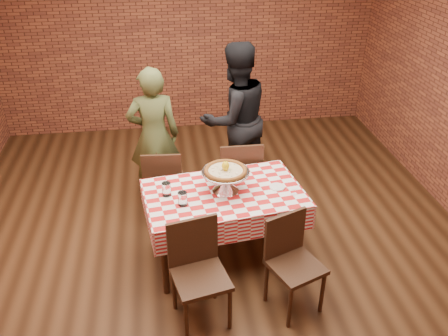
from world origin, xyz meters
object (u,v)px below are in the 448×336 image
(table, at_px, (224,225))
(pizza_stand, at_px, (226,181))
(chair_near_right, at_px, (296,268))
(chair_far_left, at_px, (164,183))
(diner_black, at_px, (235,119))
(water_glass_right, at_px, (167,189))
(chair_far_right, at_px, (238,175))
(pizza, at_px, (226,171))
(water_glass_left, at_px, (183,199))
(diner_olive, at_px, (154,136))
(condiment_caddy, at_px, (221,171))
(chair_near_left, at_px, (201,278))

(table, relative_size, pizza_stand, 3.19)
(chair_near_right, height_order, chair_far_left, chair_far_left)
(table, height_order, diner_black, diner_black)
(pizza_stand, distance_m, chair_far_left, 1.01)
(water_glass_right, height_order, chair_far_left, same)
(chair_far_right, distance_m, diner_black, 0.71)
(table, bearing_deg, pizza, 62.18)
(chair_near_right, bearing_deg, diner_black, 73.21)
(water_glass_left, height_order, chair_far_right, chair_far_right)
(pizza_stand, xyz_separation_m, diner_olive, (-0.65, 1.16, -0.05))
(condiment_caddy, xyz_separation_m, chair_near_right, (0.50, -1.03, -0.39))
(table, distance_m, water_glass_right, 0.69)
(pizza, bearing_deg, chair_near_left, -111.51)
(pizza, xyz_separation_m, chair_far_right, (0.25, 0.74, -0.50))
(pizza_stand, height_order, diner_olive, diner_olive)
(water_glass_left, bearing_deg, diner_black, 64.33)
(pizza, relative_size, chair_near_left, 0.43)
(diner_black, bearing_deg, table, 54.76)
(table, xyz_separation_m, diner_black, (0.32, 1.33, 0.53))
(table, distance_m, pizza, 0.59)
(diner_olive, bearing_deg, chair_far_left, 98.19)
(pizza_stand, relative_size, condiment_caddy, 3.30)
(pizza_stand, bearing_deg, water_glass_right, -178.78)
(water_glass_left, xyz_separation_m, chair_near_left, (0.09, -0.63, -0.37))
(water_glass_right, relative_size, chair_far_right, 0.14)
(chair_far_left, distance_m, diner_olive, 0.57)
(table, height_order, pizza_stand, pizza_stand)
(chair_far_right, bearing_deg, chair_near_right, 99.38)
(condiment_caddy, relative_size, chair_far_right, 0.15)
(diner_olive, bearing_deg, condiment_caddy, 122.46)
(chair_near_left, bearing_deg, table, 56.40)
(diner_black, bearing_deg, diner_olive, -13.90)
(water_glass_right, xyz_separation_m, diner_black, (0.85, 1.30, 0.08))
(pizza, bearing_deg, pizza_stand, 0.00)
(pizza_stand, relative_size, chair_far_right, 0.48)
(chair_near_right, xyz_separation_m, diner_black, (-0.18, 2.09, 0.46))
(pizza_stand, bearing_deg, diner_olive, 119.23)
(water_glass_right, xyz_separation_m, chair_far_left, (-0.02, 0.74, -0.38))
(pizza, distance_m, water_glass_left, 0.48)
(water_glass_left, relative_size, water_glass_right, 1.00)
(pizza_stand, bearing_deg, condiment_caddy, 92.70)
(chair_far_right, relative_size, diner_olive, 0.58)
(chair_near_left, bearing_deg, pizza, 56.09)
(pizza, relative_size, condiment_caddy, 2.87)
(chair_near_right, relative_size, chair_far_right, 0.94)
(chair_far_left, bearing_deg, pizza_stand, 132.46)
(diner_olive, bearing_deg, chair_far_right, 152.71)
(table, relative_size, condiment_caddy, 10.54)
(table, bearing_deg, water_glass_left, -158.58)
(condiment_caddy, bearing_deg, chair_far_left, 113.90)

